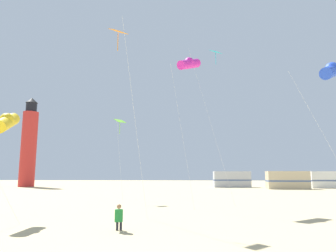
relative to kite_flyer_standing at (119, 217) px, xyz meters
name	(u,v)px	position (x,y,z in m)	size (l,w,h in m)	color
kite_flyer_standing	(119,217)	(0.00, 0.00, 0.00)	(0.39, 0.54, 1.16)	#238438
kite_diamond_lime	(120,124)	(-3.28, 13.89, 6.38)	(1.22, 1.22, 7.45)	silver
kite_tube_blue	(332,71)	(11.35, 4.06, 7.73)	(3.61, 3.68, 9.05)	silver
kite_diamond_orange	(119,39)	(-0.94, 3.13, 9.64)	(2.37, 2.39, 10.95)	silver
kite_tube_gold	(7,122)	(-6.96, 2.45, 4.67)	(2.80, 3.05, 5.99)	silver
kite_tube_magenta	(189,64)	(3.13, 9.34, 10.31)	(2.45, 2.68, 11.63)	silver
kite_diamond_cyan	(215,59)	(5.47, 12.98, 12.05)	(3.45, 3.08, 13.59)	silver
lighthouse_distant	(29,144)	(-27.03, 41.81, 7.22)	(2.80, 2.80, 16.80)	red
rv_van_silver	(232,179)	(10.54, 42.42, 0.78)	(6.52, 2.56, 2.80)	#B7BABF
rv_van_tan	(288,180)	(18.56, 36.98, 0.78)	(6.46, 2.41, 2.80)	#C6B28C
rv_van_white	(329,180)	(26.59, 40.63, 0.78)	(6.55, 2.65, 2.80)	white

